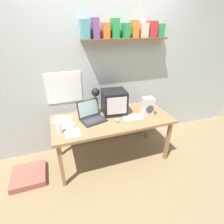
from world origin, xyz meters
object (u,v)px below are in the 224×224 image
loose_paper_near_monitor (63,119)px  juice_glass (59,128)px  computer_mouse (117,120)px  laptop (91,115)px  desk_lamp (96,95)px  loose_paper_near_laptop (133,117)px  space_heater (148,106)px  open_notebook (73,133)px  corner_desk (112,122)px  crt_monitor (114,102)px  floor_cushion (29,176)px  printed_handout (66,126)px

loose_paper_near_monitor → juice_glass: bearing=-100.3°
computer_mouse → loose_paper_near_monitor: size_ratio=0.36×
laptop → desk_lamp: bearing=36.1°
desk_lamp → loose_paper_near_laptop: bearing=-28.3°
laptop → space_heater: (0.81, -0.14, 0.07)m
open_notebook → loose_paper_near_laptop: bearing=8.7°
corner_desk → juice_glass: (-0.73, -0.14, 0.12)m
crt_monitor → loose_paper_near_monitor: bearing=-178.2°
corner_desk → computer_mouse: 0.13m
loose_paper_near_monitor → floor_cushion: bearing=-156.6°
desk_lamp → open_notebook: 0.65m
crt_monitor → space_heater: 0.49m
desk_lamp → loose_paper_near_monitor: 0.58m
desk_lamp → juice_glass: 0.69m
open_notebook → desk_lamp: bearing=44.8°
open_notebook → loose_paper_near_laptop: size_ratio=0.67×
corner_desk → printed_handout: size_ratio=6.56×
computer_mouse → crt_monitor: bearing=79.4°
loose_paper_near_monitor → desk_lamp: bearing=0.2°
juice_glass → loose_paper_near_laptop: 1.02m
desk_lamp → space_heater: (0.70, -0.27, -0.17)m
computer_mouse → desk_lamp: bearing=125.5°
corner_desk → space_heater: (0.53, -0.06, 0.19)m
loose_paper_near_laptop → laptop: bearing=166.5°
computer_mouse → open_notebook: computer_mouse is taller
open_notebook → corner_desk: bearing=18.8°
computer_mouse → printed_handout: 0.69m
crt_monitor → open_notebook: (-0.67, -0.35, -0.17)m
open_notebook → floor_cushion: 0.94m
floor_cushion → corner_desk: bearing=1.8°
computer_mouse → loose_paper_near_monitor: computer_mouse is taller
printed_handout → loose_paper_near_monitor: (-0.03, 0.19, 0.00)m
corner_desk → computer_mouse: bearing=-67.2°
corner_desk → floor_cushion: bearing=-178.2°
desk_lamp → juice_glass: (-0.55, -0.34, -0.24)m
printed_handout → loose_paper_near_monitor: same height
corner_desk → loose_paper_near_monitor: 0.70m
computer_mouse → laptop: bearing=152.0°
laptop → loose_paper_near_laptop: (0.57, -0.14, -0.06)m
desk_lamp → loose_paper_near_monitor: bearing=-178.2°
laptop → open_notebook: size_ratio=1.91×
laptop → floor_cushion: (-0.94, -0.11, -0.73)m
floor_cushion → printed_handout: bearing=4.5°
corner_desk → printed_handout: printed_handout is taller
crt_monitor → loose_paper_near_laptop: bearing=-41.8°
corner_desk → crt_monitor: (0.09, 0.16, 0.23)m
computer_mouse → printed_handout: bearing=171.2°
printed_handout → floor_cushion: bearing=-175.5°
loose_paper_near_laptop → floor_cushion: (-1.51, 0.03, -0.66)m
juice_glass → loose_paper_near_laptop: bearing=4.1°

